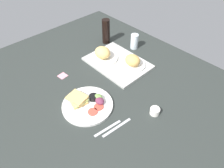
{
  "coord_description": "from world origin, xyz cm",
  "views": [
    {
      "loc": [
        69.95,
        -61.03,
        92.41
      ],
      "look_at": [
        2.0,
        3.0,
        4.0
      ],
      "focal_mm": 32.27,
      "sensor_mm": 36.0,
      "label": 1
    }
  ],
  "objects_px": {
    "plate_with_salad": "(87,103)",
    "knife": "(117,127)",
    "bread_plate_far": "(132,62)",
    "sticky_note": "(63,76)",
    "serving_tray": "(117,63)",
    "soda_bottle": "(106,31)",
    "bread_plate_near": "(103,55)",
    "fork": "(108,128)",
    "espresso_cup": "(155,111)",
    "drinking_glass": "(134,41)"
  },
  "relations": [
    {
      "from": "drinking_glass",
      "to": "espresso_cup",
      "type": "relative_size",
      "value": 2.15
    },
    {
      "from": "serving_tray",
      "to": "drinking_glass",
      "type": "height_order",
      "value": "drinking_glass"
    },
    {
      "from": "espresso_cup",
      "to": "sticky_note",
      "type": "xyz_separation_m",
      "value": [
        -0.65,
        -0.2,
        -0.02
      ]
    },
    {
      "from": "serving_tray",
      "to": "sticky_note",
      "type": "bearing_deg",
      "value": -113.41
    },
    {
      "from": "plate_with_salad",
      "to": "soda_bottle",
      "type": "relative_size",
      "value": 1.48
    },
    {
      "from": "plate_with_salad",
      "to": "espresso_cup",
      "type": "relative_size",
      "value": 5.41
    },
    {
      "from": "soda_bottle",
      "to": "fork",
      "type": "distance_m",
      "value": 0.88
    },
    {
      "from": "plate_with_salad",
      "to": "serving_tray",
      "type": "bearing_deg",
      "value": 111.89
    },
    {
      "from": "serving_tray",
      "to": "sticky_note",
      "type": "xyz_separation_m",
      "value": [
        -0.16,
        -0.38,
        -0.01
      ]
    },
    {
      "from": "bread_plate_near",
      "to": "espresso_cup",
      "type": "relative_size",
      "value": 3.79
    },
    {
      "from": "bread_plate_near",
      "to": "knife",
      "type": "height_order",
      "value": "bread_plate_near"
    },
    {
      "from": "plate_with_salad",
      "to": "knife",
      "type": "relative_size",
      "value": 1.59
    },
    {
      "from": "serving_tray",
      "to": "espresso_cup",
      "type": "bearing_deg",
      "value": -19.87
    },
    {
      "from": "drinking_glass",
      "to": "sticky_note",
      "type": "relative_size",
      "value": 2.15
    },
    {
      "from": "bread_plate_far",
      "to": "espresso_cup",
      "type": "distance_m",
      "value": 0.44
    },
    {
      "from": "bread_plate_near",
      "to": "drinking_glass",
      "type": "xyz_separation_m",
      "value": [
        0.04,
        0.3,
        0.01
      ]
    },
    {
      "from": "serving_tray",
      "to": "espresso_cup",
      "type": "relative_size",
      "value": 8.04
    },
    {
      "from": "plate_with_salad",
      "to": "drinking_glass",
      "type": "distance_m",
      "value": 0.7
    },
    {
      "from": "knife",
      "to": "sticky_note",
      "type": "bearing_deg",
      "value": 93.28
    },
    {
      "from": "sticky_note",
      "to": "espresso_cup",
      "type": "bearing_deg",
      "value": 17.43
    },
    {
      "from": "fork",
      "to": "sticky_note",
      "type": "xyz_separation_m",
      "value": [
        -0.54,
        0.06,
        -0.0
      ]
    },
    {
      "from": "soda_bottle",
      "to": "knife",
      "type": "xyz_separation_m",
      "value": [
        0.68,
        -0.54,
        -0.1
      ]
    },
    {
      "from": "espresso_cup",
      "to": "knife",
      "type": "relative_size",
      "value": 0.29
    },
    {
      "from": "sticky_note",
      "to": "bread_plate_near",
      "type": "bearing_deg",
      "value": 79.28
    },
    {
      "from": "drinking_glass",
      "to": "fork",
      "type": "relative_size",
      "value": 0.71
    },
    {
      "from": "bread_plate_near",
      "to": "drinking_glass",
      "type": "bearing_deg",
      "value": 81.96
    },
    {
      "from": "serving_tray",
      "to": "espresso_cup",
      "type": "xyz_separation_m",
      "value": [
        0.48,
        -0.17,
        0.01
      ]
    },
    {
      "from": "drinking_glass",
      "to": "espresso_cup",
      "type": "bearing_deg",
      "value": -37.85
    },
    {
      "from": "plate_with_salad",
      "to": "sticky_note",
      "type": "distance_m",
      "value": 0.33
    },
    {
      "from": "plate_with_salad",
      "to": "soda_bottle",
      "type": "height_order",
      "value": "soda_bottle"
    },
    {
      "from": "plate_with_salad",
      "to": "sticky_note",
      "type": "height_order",
      "value": "plate_with_salad"
    },
    {
      "from": "soda_bottle",
      "to": "drinking_glass",
      "type": "bearing_deg",
      "value": 26.56
    },
    {
      "from": "bread_plate_far",
      "to": "drinking_glass",
      "type": "relative_size",
      "value": 1.6
    },
    {
      "from": "plate_with_salad",
      "to": "knife",
      "type": "xyz_separation_m",
      "value": [
        0.24,
        0.02,
        -0.01
      ]
    },
    {
      "from": "drinking_glass",
      "to": "knife",
      "type": "relative_size",
      "value": 0.63
    },
    {
      "from": "bread_plate_far",
      "to": "sticky_note",
      "type": "relative_size",
      "value": 3.43
    },
    {
      "from": "bread_plate_far",
      "to": "plate_with_salad",
      "type": "distance_m",
      "value": 0.47
    },
    {
      "from": "drinking_glass",
      "to": "espresso_cup",
      "type": "distance_m",
      "value": 0.69
    },
    {
      "from": "bread_plate_near",
      "to": "plate_with_salad",
      "type": "relative_size",
      "value": 0.7
    },
    {
      "from": "bread_plate_near",
      "to": "knife",
      "type": "relative_size",
      "value": 1.12
    },
    {
      "from": "fork",
      "to": "soda_bottle",
      "type": "bearing_deg",
      "value": 55.67
    },
    {
      "from": "drinking_glass",
      "to": "sticky_note",
      "type": "height_order",
      "value": "drinking_glass"
    },
    {
      "from": "bread_plate_near",
      "to": "plate_with_salad",
      "type": "height_order",
      "value": "bread_plate_near"
    },
    {
      "from": "plate_with_salad",
      "to": "espresso_cup",
      "type": "distance_m",
      "value": 0.4
    },
    {
      "from": "plate_with_salad",
      "to": "knife",
      "type": "distance_m",
      "value": 0.24
    },
    {
      "from": "plate_with_salad",
      "to": "fork",
      "type": "xyz_separation_m",
      "value": [
        0.21,
        -0.02,
        -0.01
      ]
    },
    {
      "from": "bread_plate_far",
      "to": "soda_bottle",
      "type": "bearing_deg",
      "value": 166.29
    },
    {
      "from": "espresso_cup",
      "to": "knife",
      "type": "distance_m",
      "value": 0.24
    },
    {
      "from": "serving_tray",
      "to": "plate_with_salad",
      "type": "distance_m",
      "value": 0.45
    },
    {
      "from": "espresso_cup",
      "to": "fork",
      "type": "xyz_separation_m",
      "value": [
        -0.11,
        -0.27,
        -0.02
      ]
    }
  ]
}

